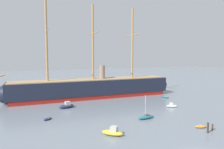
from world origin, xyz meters
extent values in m
cube|color=maroon|center=(-1.34, 46.34, 0.68)|extent=(52.66, 8.72, 1.37)
cube|color=black|center=(-1.34, 46.34, 3.81)|extent=(54.86, 9.09, 4.89)
ellipsoid|color=black|center=(-26.51, 46.75, 3.13)|extent=(9.97, 7.55, 6.25)
ellipsoid|color=black|center=(23.83, 45.94, 3.13)|extent=(9.97, 7.55, 6.25)
cube|color=#9E7F5B|center=(-1.34, 46.34, 6.40)|extent=(53.75, 8.41, 0.29)
cylinder|color=#A37A4C|center=(-16.39, 46.59, 18.96)|extent=(0.68, 0.68, 25.41)
cylinder|color=#A37A4C|center=(-16.39, 46.59, 22.01)|extent=(0.48, 13.14, 0.27)
cylinder|color=#A37A4C|center=(-1.34, 46.34, 18.96)|extent=(0.68, 0.68, 25.41)
cylinder|color=#A37A4C|center=(-1.34, 46.34, 22.01)|extent=(0.48, 13.14, 0.27)
cylinder|color=#A37A4C|center=(13.71, 46.10, 18.96)|extent=(0.68, 0.68, 25.41)
cylinder|color=#A37A4C|center=(13.71, 46.10, 22.01)|extent=(0.48, 13.14, 0.27)
cylinder|color=gray|center=(1.94, 46.29, 8.70)|extent=(1.95, 1.95, 4.89)
ellipsoid|color=gold|center=(-8.69, 12.13, 0.47)|extent=(4.10, 3.99, 0.94)
cube|color=#B2ADA3|center=(-8.49, 11.94, 1.23)|extent=(1.65, 1.64, 0.94)
ellipsoid|color=orange|center=(9.13, 8.81, 0.27)|extent=(2.45, 1.70, 0.53)
cube|color=beige|center=(9.13, 8.81, 0.47)|extent=(0.48, 0.86, 0.08)
ellipsoid|color=#236670|center=(2.24, 18.18, 0.40)|extent=(4.29, 1.57, 0.80)
cube|color=#4C4C51|center=(2.45, 18.20, 0.85)|extent=(1.10, 0.77, 0.42)
cylinder|color=silver|center=(2.03, 18.17, 3.06)|extent=(0.11, 0.11, 4.84)
ellipsoid|color=#1E284C|center=(-18.61, 26.15, 0.25)|extent=(2.27, 1.99, 0.50)
cube|color=#B2ADA3|center=(-18.61, 26.15, 0.44)|extent=(0.62, 0.76, 0.08)
ellipsoid|color=silver|center=(14.91, 24.71, 0.34)|extent=(3.17, 2.52, 0.69)
cube|color=beige|center=(14.73, 24.81, 0.89)|extent=(1.18, 1.14, 0.69)
ellipsoid|color=#1E284C|center=(-12.64, 35.29, 0.50)|extent=(4.54, 2.56, 1.00)
cube|color=#B2ADA3|center=(-12.35, 35.34, 1.30)|extent=(1.50, 1.38, 1.00)
ellipsoid|color=#236670|center=(21.27, 35.95, 0.31)|extent=(2.38, 2.78, 0.61)
cube|color=#B2ADA3|center=(21.27, 35.95, 0.54)|extent=(0.93, 0.73, 0.09)
ellipsoid|color=orange|center=(-26.65, 54.55, 0.45)|extent=(4.80, 3.55, 0.89)
cube|color=#4C4C51|center=(-26.86, 54.66, 0.95)|extent=(1.41, 1.26, 0.47)
cylinder|color=silver|center=(-26.45, 54.43, 3.42)|extent=(0.12, 0.12, 5.42)
ellipsoid|color=#7FB2D6|center=(31.31, 52.00, 0.31)|extent=(2.86, 2.21, 0.62)
cube|color=#4C4C51|center=(31.31, 52.00, 0.54)|extent=(0.65, 0.98, 0.10)
ellipsoid|color=#1E284C|center=(3.59, 65.47, 0.48)|extent=(3.73, 4.34, 0.96)
cube|color=#4C4C51|center=(3.76, 65.70, 1.24)|extent=(1.62, 1.66, 0.96)
cylinder|color=#382B1E|center=(8.19, 6.22, 0.98)|extent=(0.34, 0.34, 1.97)
cylinder|color=#423323|center=(10.06, 6.82, 0.63)|extent=(0.31, 0.31, 1.27)
ellipsoid|color=silver|center=(-0.98, 32.05, 10.86)|extent=(0.18, 0.34, 0.11)
sphere|color=silver|center=(-1.02, 31.85, 10.87)|extent=(0.09, 0.09, 0.09)
cube|color=#ADA89E|center=(-0.69, 31.98, 10.88)|extent=(0.49, 0.22, 0.11)
cube|color=#ADA89E|center=(-1.26, 32.11, 10.88)|extent=(0.49, 0.22, 0.11)
camera|label=1|loc=(-23.01, -21.33, 14.31)|focal=33.15mm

